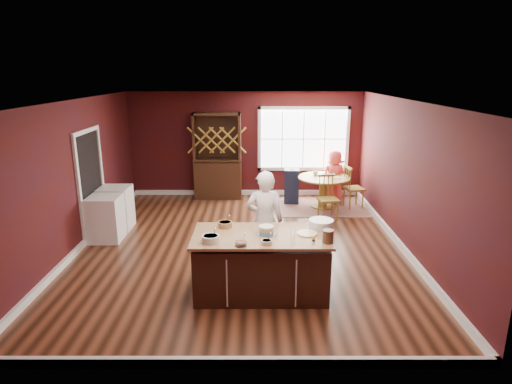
{
  "coord_description": "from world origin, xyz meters",
  "views": [
    {
      "loc": [
        0.28,
        -7.53,
        3.18
      ],
      "look_at": [
        0.27,
        0.01,
        1.05
      ],
      "focal_mm": 30.0,
      "sensor_mm": 36.0,
      "label": 1
    }
  ],
  "objects_px": {
    "seated_woman": "(334,176)",
    "chair_south": "(328,197)",
    "toddler": "(291,171)",
    "high_chair": "(292,185)",
    "hutch": "(218,156)",
    "baker": "(265,221)",
    "chair_north": "(333,179)",
    "kitchen_island": "(261,265)",
    "layer_cake": "(266,230)",
    "dining_table": "(323,186)",
    "washer": "(106,219)",
    "chair_east": "(354,187)",
    "dryer": "(116,208)"
  },
  "relations": [
    {
      "from": "chair_east",
      "to": "toddler",
      "type": "height_order",
      "value": "chair_east"
    },
    {
      "from": "kitchen_island",
      "to": "high_chair",
      "type": "bearing_deg",
      "value": 79.81
    },
    {
      "from": "layer_cake",
      "to": "washer",
      "type": "xyz_separation_m",
      "value": [
        -3.06,
        2.05,
        -0.54
      ]
    },
    {
      "from": "kitchen_island",
      "to": "dining_table",
      "type": "height_order",
      "value": "kitchen_island"
    },
    {
      "from": "chair_east",
      "to": "chair_north",
      "type": "relative_size",
      "value": 0.99
    },
    {
      "from": "dryer",
      "to": "chair_north",
      "type": "bearing_deg",
      "value": 24.14
    },
    {
      "from": "toddler",
      "to": "washer",
      "type": "relative_size",
      "value": 0.3
    },
    {
      "from": "seated_woman",
      "to": "chair_south",
      "type": "bearing_deg",
      "value": 56.58
    },
    {
      "from": "seated_woman",
      "to": "toddler",
      "type": "xyz_separation_m",
      "value": [
        -1.07,
        -0.07,
        0.15
      ]
    },
    {
      "from": "high_chair",
      "to": "dryer",
      "type": "bearing_deg",
      "value": -149.53
    },
    {
      "from": "toddler",
      "to": "washer",
      "type": "distance_m",
      "value": 4.53
    },
    {
      "from": "kitchen_island",
      "to": "baker",
      "type": "xyz_separation_m",
      "value": [
        0.07,
        0.81,
        0.4
      ]
    },
    {
      "from": "dryer",
      "to": "hutch",
      "type": "bearing_deg",
      "value": 49.95
    },
    {
      "from": "chair_east",
      "to": "toddler",
      "type": "relative_size",
      "value": 3.99
    },
    {
      "from": "washer",
      "to": "dryer",
      "type": "xyz_separation_m",
      "value": [
        0.0,
        0.64,
        0.01
      ]
    },
    {
      "from": "layer_cake",
      "to": "washer",
      "type": "height_order",
      "value": "layer_cake"
    },
    {
      "from": "chair_south",
      "to": "high_chair",
      "type": "xyz_separation_m",
      "value": [
        -0.71,
        1.22,
        -0.05
      ]
    },
    {
      "from": "dining_table",
      "to": "chair_north",
      "type": "height_order",
      "value": "chair_north"
    },
    {
      "from": "kitchen_island",
      "to": "hutch",
      "type": "xyz_separation_m",
      "value": [
        -1.06,
        5.0,
        0.66
      ]
    },
    {
      "from": "layer_cake",
      "to": "seated_woman",
      "type": "bearing_deg",
      "value": 68.6
    },
    {
      "from": "chair_north",
      "to": "high_chair",
      "type": "distance_m",
      "value": 1.16
    },
    {
      "from": "chair_east",
      "to": "high_chair",
      "type": "distance_m",
      "value": 1.51
    },
    {
      "from": "chair_south",
      "to": "high_chair",
      "type": "distance_m",
      "value": 1.41
    },
    {
      "from": "high_chair",
      "to": "washer",
      "type": "xyz_separation_m",
      "value": [
        -3.8,
        -2.46,
        -0.01
      ]
    },
    {
      "from": "chair_north",
      "to": "hutch",
      "type": "xyz_separation_m",
      "value": [
        -2.96,
        0.11,
        0.57
      ]
    },
    {
      "from": "baker",
      "to": "chair_east",
      "type": "bearing_deg",
      "value": -121.54
    },
    {
      "from": "chair_east",
      "to": "toddler",
      "type": "distance_m",
      "value": 1.55
    },
    {
      "from": "dining_table",
      "to": "hutch",
      "type": "distance_m",
      "value": 2.79
    },
    {
      "from": "seated_woman",
      "to": "baker",
      "type": "bearing_deg",
      "value": 46.06
    },
    {
      "from": "washer",
      "to": "seated_woman",
      "type": "bearing_deg",
      "value": 27.47
    },
    {
      "from": "baker",
      "to": "chair_north",
      "type": "bearing_deg",
      "value": -112.22
    },
    {
      "from": "baker",
      "to": "seated_woman",
      "type": "distance_m",
      "value": 4.19
    },
    {
      "from": "chair_south",
      "to": "washer",
      "type": "height_order",
      "value": "chair_south"
    },
    {
      "from": "chair_north",
      "to": "baker",
      "type": "bearing_deg",
      "value": 61.36
    },
    {
      "from": "layer_cake",
      "to": "hutch",
      "type": "relative_size",
      "value": 0.14
    },
    {
      "from": "kitchen_island",
      "to": "high_chair",
      "type": "distance_m",
      "value": 4.59
    },
    {
      "from": "baker",
      "to": "toddler",
      "type": "height_order",
      "value": "baker"
    },
    {
      "from": "chair_south",
      "to": "toddler",
      "type": "bearing_deg",
      "value": 111.11
    },
    {
      "from": "baker",
      "to": "toddler",
      "type": "distance_m",
      "value": 3.78
    },
    {
      "from": "dining_table",
      "to": "dryer",
      "type": "relative_size",
      "value": 1.39
    },
    {
      "from": "chair_north",
      "to": "hutch",
      "type": "bearing_deg",
      "value": -6.48
    },
    {
      "from": "high_chair",
      "to": "hutch",
      "type": "xyz_separation_m",
      "value": [
        -1.87,
        0.48,
        0.65
      ]
    },
    {
      "from": "hutch",
      "to": "washer",
      "type": "height_order",
      "value": "hutch"
    },
    {
      "from": "chair_east",
      "to": "seated_woman",
      "type": "xyz_separation_m",
      "value": [
        -0.41,
        0.44,
        0.14
      ]
    },
    {
      "from": "chair_north",
      "to": "washer",
      "type": "height_order",
      "value": "chair_north"
    },
    {
      "from": "chair_south",
      "to": "dining_table",
      "type": "bearing_deg",
      "value": 78.69
    },
    {
      "from": "toddler",
      "to": "kitchen_island",
      "type": "bearing_deg",
      "value": -100.01
    },
    {
      "from": "high_chair",
      "to": "toddler",
      "type": "distance_m",
      "value": 0.36
    },
    {
      "from": "seated_woman",
      "to": "washer",
      "type": "distance_m",
      "value": 5.48
    },
    {
      "from": "chair_south",
      "to": "high_chair",
      "type": "height_order",
      "value": "chair_south"
    }
  ]
}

